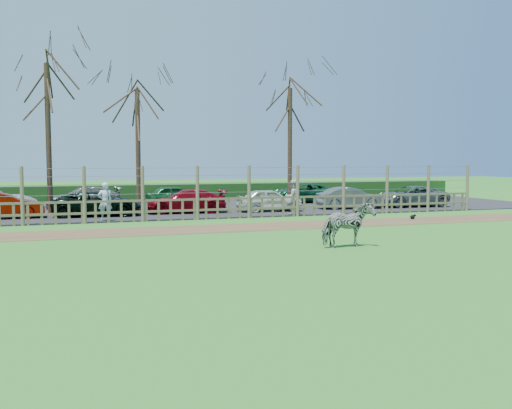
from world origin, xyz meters
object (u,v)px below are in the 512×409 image
object	(u,v)px
visitor_a	(105,202)
car_4	(270,200)
car_5	(350,198)
car_1	(3,206)
car_2	(97,204)
car_3	(186,201)
car_10	(175,196)
crow	(413,217)
car_12	(302,193)
tree_left	(47,102)
tree_mid	(138,121)
car_9	(84,197)
car_6	(411,196)
visitor_b	(293,197)
zebra	(348,225)
tree_right	(290,118)

from	to	relation	value
visitor_a	car_4	world-z (taller)	visitor_a
car_5	car_1	bearing A→B (deg)	94.91
car_2	car_3	distance (m)	4.42
car_2	car_10	world-z (taller)	same
crow	car_1	distance (m)	19.10
car_5	car_12	distance (m)	5.23
tree_left	car_3	xyz separation A→B (m)	(6.61, -1.32, -4.98)
visitor_a	car_12	size ratio (longest dim) A/B	0.40
car_4	tree_mid	bearing A→B (deg)	69.84
tree_mid	crow	xyz separation A→B (m)	(11.57, -8.48, -4.75)
car_2	car_5	size ratio (longest dim) A/B	1.19
car_5	car_9	bearing A→B (deg)	76.02
car_1	car_12	size ratio (longest dim) A/B	0.84
car_6	car_1	bearing A→B (deg)	-86.54
tree_left	car_1	bearing A→B (deg)	-145.27
crow	car_1	bearing A→B (deg)	161.48
visitor_a	car_5	world-z (taller)	visitor_a
tree_left	visitor_b	size ratio (longest dim) A/B	4.57
car_4	car_6	xyz separation A→B (m)	(8.84, 0.20, 0.00)
car_6	car_2	bearing A→B (deg)	-86.37
visitor_a	visitor_b	world-z (taller)	same
car_3	car_12	world-z (taller)	same
visitor_a	zebra	bearing A→B (deg)	122.54
tree_left	car_3	size ratio (longest dim) A/B	1.90
car_6	tree_mid	bearing A→B (deg)	-95.73
car_4	car_5	world-z (taller)	same
tree_right	car_9	xyz separation A→B (m)	(-11.79, 1.89, -4.60)
tree_mid	visitor_a	distance (m)	6.68
visitor_b	car_9	size ratio (longest dim) A/B	0.42
tree_left	car_10	bearing A→B (deg)	25.21
car_5	zebra	bearing A→B (deg)	157.70
car_1	car_12	world-z (taller)	same
car_2	crow	bearing A→B (deg)	-109.08
car_3	tree_right	bearing A→B (deg)	117.98
tree_left	car_9	world-z (taller)	tree_left
car_9	car_5	bearing A→B (deg)	67.05
car_4	car_3	bearing A→B (deg)	86.60
car_12	visitor_b	bearing A→B (deg)	-20.24
car_5	car_12	xyz separation A→B (m)	(-0.65, 5.19, 0.00)
tree_mid	car_3	world-z (taller)	tree_mid
zebra	car_1	world-z (taller)	zebra
visitor_a	car_12	bearing A→B (deg)	-151.13
car_1	car_5	xyz separation A→B (m)	(17.87, -0.32, 0.00)
car_2	car_9	size ratio (longest dim) A/B	1.04
car_9	car_2	bearing A→B (deg)	2.65
zebra	car_3	size ratio (longest dim) A/B	0.41
car_3	car_6	xyz separation A→B (m)	(13.22, -0.34, 0.00)
tree_left	car_6	world-z (taller)	tree_left
car_12	car_4	bearing A→B (deg)	-31.68
visitor_b	car_5	world-z (taller)	visitor_b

